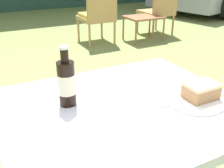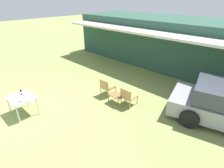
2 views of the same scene
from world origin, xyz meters
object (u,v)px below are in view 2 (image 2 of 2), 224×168
(wicker_chair_cushioned, at_px, (107,86))
(wicker_chair_plain, at_px, (128,96))
(cake_on_plate, at_px, (21,101))
(cola_bottle_near, at_px, (21,92))
(garden_side_table, at_px, (117,96))
(patio_table, at_px, (21,99))

(wicker_chair_cushioned, relative_size, wicker_chair_plain, 1.00)
(cake_on_plate, relative_size, cola_bottle_near, 0.99)
(garden_side_table, xyz_separation_m, cake_on_plate, (-1.75, -3.03, 0.37))
(garden_side_table, xyz_separation_m, patio_table, (-2.04, -2.93, 0.28))
(wicker_chair_cushioned, relative_size, garden_side_table, 1.31)
(wicker_chair_cushioned, distance_m, patio_table, 3.40)
(cake_on_plate, bearing_deg, wicker_chair_plain, 55.76)
(cola_bottle_near, bearing_deg, cake_on_plate, -24.00)
(wicker_chair_plain, distance_m, cola_bottle_near, 4.04)
(wicker_chair_cushioned, xyz_separation_m, cola_bottle_near, (-1.48, -3.03, 0.36))
(wicker_chair_cushioned, height_order, wicker_chair_plain, same)
(cola_bottle_near, bearing_deg, patio_table, -29.02)
(garden_side_table, distance_m, cake_on_plate, 3.52)
(cake_on_plate, height_order, cola_bottle_near, cola_bottle_near)
(wicker_chair_plain, distance_m, cake_on_plate, 3.91)
(garden_side_table, distance_m, patio_table, 3.58)
(wicker_chair_cushioned, height_order, patio_table, wicker_chair_cushioned)
(wicker_chair_cushioned, relative_size, cake_on_plate, 3.32)
(wicker_chair_plain, relative_size, garden_side_table, 1.31)
(wicker_chair_cushioned, distance_m, cola_bottle_near, 3.39)
(patio_table, relative_size, cola_bottle_near, 3.93)
(wicker_chair_cushioned, relative_size, patio_table, 0.84)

